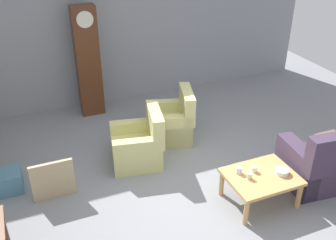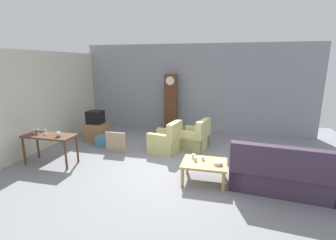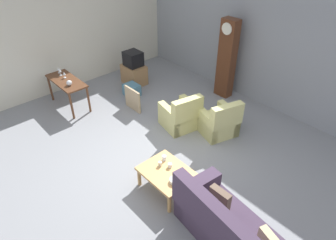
# 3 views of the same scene
# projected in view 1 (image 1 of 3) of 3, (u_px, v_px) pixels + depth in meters

# --- Properties ---
(ground_plane) EXTENTS (10.40, 10.40, 0.00)m
(ground_plane) POSITION_uv_depth(u_px,v_px,m) (198.00, 196.00, 5.64)
(ground_plane) COLOR gray
(garage_door_wall) EXTENTS (8.40, 0.16, 3.20)m
(garage_door_wall) POSITION_uv_depth(u_px,v_px,m) (121.00, 24.00, 7.76)
(garage_door_wall) COLOR gray
(garage_door_wall) RESTS_ON ground_plane
(armchair_olive_near) EXTENTS (0.92, 0.90, 0.92)m
(armchair_olive_near) POSITION_uv_depth(u_px,v_px,m) (139.00, 146.00, 6.24)
(armchair_olive_near) COLOR #CCC67A
(armchair_olive_near) RESTS_ON ground_plane
(armchair_olive_far) EXTENTS (0.97, 0.95, 0.92)m
(armchair_olive_far) POSITION_uv_depth(u_px,v_px,m) (171.00, 123.00, 6.88)
(armchair_olive_far) COLOR #D4D083
(armchair_olive_far) RESTS_ON ground_plane
(coffee_table_wood) EXTENTS (0.96, 0.76, 0.45)m
(coffee_table_wood) POSITION_uv_depth(u_px,v_px,m) (261.00, 179.00, 5.37)
(coffee_table_wood) COLOR tan
(coffee_table_wood) RESTS_ON ground_plane
(grandfather_clock) EXTENTS (0.44, 0.30, 2.14)m
(grandfather_clock) POSITION_uv_depth(u_px,v_px,m) (88.00, 62.00, 7.36)
(grandfather_clock) COLOR #562D19
(grandfather_clock) RESTS_ON ground_plane
(framed_picture_leaning) EXTENTS (0.60, 0.05, 0.60)m
(framed_picture_leaning) POSITION_uv_depth(u_px,v_px,m) (53.00, 180.00, 5.48)
(framed_picture_leaning) COLOR tan
(framed_picture_leaning) RESTS_ON ground_plane
(storage_box_blue) EXTENTS (0.42, 0.37, 0.32)m
(storage_box_blue) POSITION_uv_depth(u_px,v_px,m) (7.00, 182.00, 5.67)
(storage_box_blue) COLOR teal
(storage_box_blue) RESTS_ON ground_plane
(cup_white_porcelain) EXTENTS (0.08, 0.08, 0.08)m
(cup_white_porcelain) POSITION_uv_depth(u_px,v_px,m) (254.00, 169.00, 5.40)
(cup_white_porcelain) COLOR white
(cup_white_porcelain) RESTS_ON coffee_table_wood
(cup_blue_rimmed) EXTENTS (0.08, 0.08, 0.10)m
(cup_blue_rimmed) POSITION_uv_depth(u_px,v_px,m) (239.00, 170.00, 5.36)
(cup_blue_rimmed) COLOR silver
(cup_blue_rimmed) RESTS_ON coffee_table_wood
(cup_cream_tall) EXTENTS (0.07, 0.07, 0.09)m
(cup_cream_tall) POSITION_uv_depth(u_px,v_px,m) (249.00, 176.00, 5.26)
(cup_cream_tall) COLOR beige
(cup_cream_tall) RESTS_ON coffee_table_wood
(bowl_white_stacked) EXTENTS (0.19, 0.19, 0.07)m
(bowl_white_stacked) POSITION_uv_depth(u_px,v_px,m) (282.00, 171.00, 5.36)
(bowl_white_stacked) COLOR white
(bowl_white_stacked) RESTS_ON coffee_table_wood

